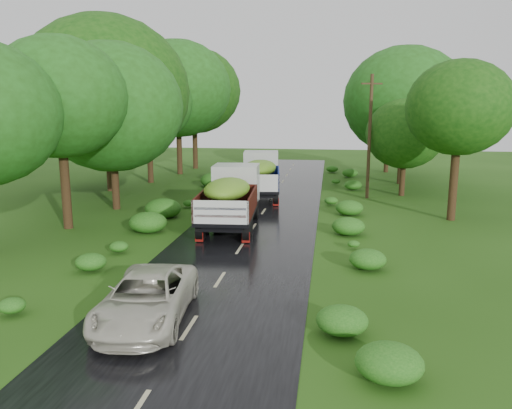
% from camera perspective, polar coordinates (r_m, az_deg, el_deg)
% --- Properties ---
extents(ground, '(120.00, 120.00, 0.00)m').
position_cam_1_polar(ground, '(14.66, -7.65, -13.82)').
color(ground, '#1F450E').
rests_on(ground, ground).
extents(road, '(6.50, 80.00, 0.02)m').
position_cam_1_polar(road, '(19.16, -3.51, -7.58)').
color(road, black).
rests_on(road, ground).
extents(road_lines, '(0.12, 69.60, 0.00)m').
position_cam_1_polar(road_lines, '(20.08, -2.92, -6.64)').
color(road_lines, '#BFB78C').
rests_on(road_lines, road).
extents(truck_near, '(2.96, 7.24, 2.98)m').
position_cam_1_polar(truck_near, '(25.68, -2.84, 1.13)').
color(truck_near, black).
rests_on(truck_near, ground).
extents(truck_far, '(3.25, 7.28, 2.96)m').
position_cam_1_polar(truck_far, '(34.01, 0.49, 3.61)').
color(truck_far, black).
rests_on(truck_far, ground).
extents(car, '(2.77, 5.22, 1.40)m').
position_cam_1_polar(car, '(15.03, -12.39, -10.36)').
color(car, beige).
rests_on(car, road).
extents(utility_pole, '(1.41, 0.51, 8.21)m').
position_cam_1_polar(utility_pole, '(34.29, 12.85, 7.68)').
color(utility_pole, '#382616').
rests_on(utility_pole, ground).
extents(trees_left, '(7.70, 33.67, 9.63)m').
position_cam_1_polar(trees_left, '(37.96, -13.68, 11.90)').
color(trees_left, black).
rests_on(trees_left, ground).
extents(trees_right, '(4.96, 23.61, 8.50)m').
position_cam_1_polar(trees_right, '(39.64, 16.91, 10.10)').
color(trees_right, black).
rests_on(trees_right, ground).
extents(shrubs, '(11.90, 44.00, 0.70)m').
position_cam_1_polar(shrubs, '(27.63, 0.33, -0.96)').
color(shrubs, '#1B5C15').
rests_on(shrubs, ground).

